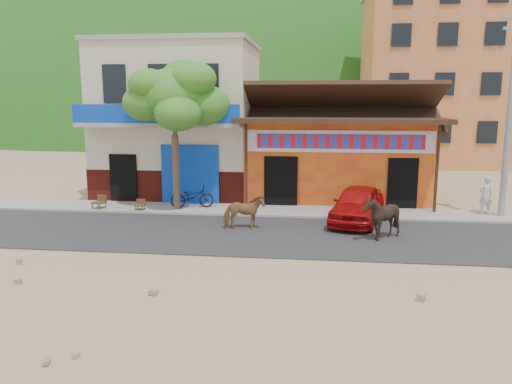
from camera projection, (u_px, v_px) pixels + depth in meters
ground at (277, 259)px, 14.40m from camera, size 120.00×120.00×0.00m
road at (283, 235)px, 16.83m from camera, size 60.00×5.00×0.04m
sidewalk at (289, 212)px, 20.24m from camera, size 60.00×2.00×0.12m
dance_club at (336, 158)px, 23.59m from camera, size 8.00×6.00×3.60m
cafe_building at (181, 121)px, 24.16m from camera, size 7.00×6.00×7.00m
apartment_front at (429, 79)px, 35.67m from camera, size 9.00×9.00×12.00m
hillside at (311, 53)px, 80.53m from camera, size 100.00×40.00×24.00m
tree at (175, 135)px, 20.03m from camera, size 3.00×3.00×6.00m
utility_pole at (510, 111)px, 18.54m from camera, size 0.24×0.24×8.00m
cow_tan at (244, 212)px, 17.54m from camera, size 1.54×1.00×1.20m
cow_dark at (382, 217)px, 16.15m from camera, size 1.37×1.23×1.48m
red_car at (358, 204)px, 18.46m from camera, size 2.57×4.26×1.36m
scooter at (192, 197)px, 20.61m from camera, size 1.88×1.09×0.94m
pedestrian at (486, 195)px, 19.39m from camera, size 0.63×0.50×1.51m
cafe_chair_left at (98, 196)px, 20.45m from camera, size 0.60×0.60×1.00m
cafe_chair_right at (140, 200)px, 20.18m from camera, size 0.38×0.38×0.80m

